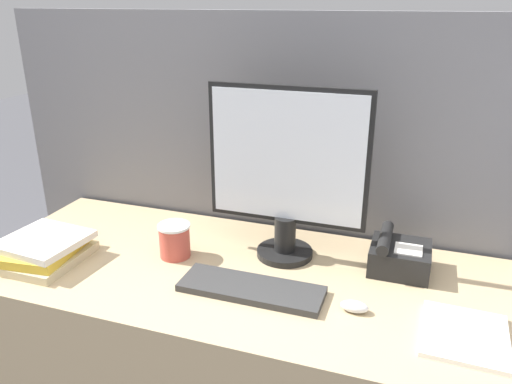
{
  "coord_description": "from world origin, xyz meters",
  "views": [
    {
      "loc": [
        0.49,
        -0.88,
        1.52
      ],
      "look_at": [
        0.06,
        0.37,
        1.0
      ],
      "focal_mm": 35.0,
      "sensor_mm": 36.0,
      "label": 1
    }
  ],
  "objects_px": {
    "desk_telephone": "(399,256)",
    "coffee_cup": "(175,240)",
    "book_stack": "(47,249)",
    "keyboard": "(251,289)",
    "mouse": "(354,307)",
    "monitor": "(287,175)"
  },
  "relations": [
    {
      "from": "desk_telephone",
      "to": "coffee_cup",
      "type": "bearing_deg",
      "value": -168.21
    },
    {
      "from": "book_stack",
      "to": "desk_telephone",
      "type": "height_order",
      "value": "desk_telephone"
    },
    {
      "from": "keyboard",
      "to": "coffee_cup",
      "type": "bearing_deg",
      "value": 158.24
    },
    {
      "from": "keyboard",
      "to": "mouse",
      "type": "distance_m",
      "value": 0.29
    },
    {
      "from": "monitor",
      "to": "coffee_cup",
      "type": "relative_size",
      "value": 4.93
    },
    {
      "from": "mouse",
      "to": "desk_telephone",
      "type": "bearing_deg",
      "value": 70.86
    },
    {
      "from": "mouse",
      "to": "coffee_cup",
      "type": "bearing_deg",
      "value": 168.49
    },
    {
      "from": "monitor",
      "to": "book_stack",
      "type": "bearing_deg",
      "value": -158.28
    },
    {
      "from": "coffee_cup",
      "to": "desk_telephone",
      "type": "xyz_separation_m",
      "value": [
        0.67,
        0.14,
        -0.01
      ]
    },
    {
      "from": "monitor",
      "to": "desk_telephone",
      "type": "height_order",
      "value": "monitor"
    },
    {
      "from": "coffee_cup",
      "to": "book_stack",
      "type": "relative_size",
      "value": 0.4
    },
    {
      "from": "keyboard",
      "to": "book_stack",
      "type": "height_order",
      "value": "book_stack"
    },
    {
      "from": "keyboard",
      "to": "desk_telephone",
      "type": "distance_m",
      "value": 0.46
    },
    {
      "from": "keyboard",
      "to": "mouse",
      "type": "relative_size",
      "value": 5.47
    },
    {
      "from": "mouse",
      "to": "desk_telephone",
      "type": "height_order",
      "value": "desk_telephone"
    },
    {
      "from": "coffee_cup",
      "to": "desk_telephone",
      "type": "distance_m",
      "value": 0.69
    },
    {
      "from": "keyboard",
      "to": "book_stack",
      "type": "distance_m",
      "value": 0.66
    },
    {
      "from": "mouse",
      "to": "book_stack",
      "type": "height_order",
      "value": "book_stack"
    },
    {
      "from": "keyboard",
      "to": "desk_telephone",
      "type": "xyz_separation_m",
      "value": [
        0.38,
        0.26,
        0.04
      ]
    },
    {
      "from": "mouse",
      "to": "coffee_cup",
      "type": "height_order",
      "value": "coffee_cup"
    },
    {
      "from": "book_stack",
      "to": "monitor",
      "type": "bearing_deg",
      "value": 21.72
    },
    {
      "from": "monitor",
      "to": "mouse",
      "type": "distance_m",
      "value": 0.43
    }
  ]
}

